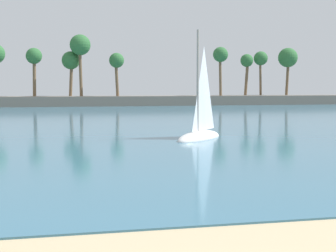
% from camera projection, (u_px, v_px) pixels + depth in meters
% --- Properties ---
extents(sea, '(220.00, 114.18, 0.06)m').
position_uv_depth(sea, '(86.00, 111.00, 68.04)').
color(sea, '#386B84').
rests_on(sea, ground).
extents(palm_headland, '(119.47, 6.00, 13.06)m').
position_uv_depth(palm_headland, '(64.00, 88.00, 83.80)').
color(palm_headland, slate).
rests_on(palm_headland, ground).
extents(sailboat_mid_bay, '(4.90, 5.16, 7.95)m').
position_uv_depth(sailboat_mid_bay, '(200.00, 128.00, 32.97)').
color(sailboat_mid_bay, white).
rests_on(sailboat_mid_bay, sea).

